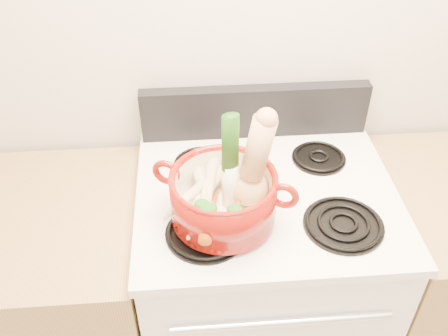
{
  "coord_description": "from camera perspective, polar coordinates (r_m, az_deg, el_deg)",
  "views": [
    {
      "loc": [
        -0.22,
        0.3,
        1.95
      ],
      "look_at": [
        -0.14,
        1.27,
        1.16
      ],
      "focal_mm": 40.0,
      "sensor_mm": 36.0,
      "label": 1
    }
  ],
  "objects": [
    {
      "name": "burner_back_left",
      "position": [
        1.59,
        -2.62,
        0.6
      ],
      "size": [
        0.17,
        0.17,
        0.02
      ],
      "primitive_type": "cylinder",
      "color": "black",
      "rests_on": "cooktop"
    },
    {
      "name": "burner_front_right",
      "position": [
        1.42,
        13.51,
        -6.18
      ],
      "size": [
        0.22,
        0.22,
        0.02
      ],
      "primitive_type": "cylinder",
      "color": "black",
      "rests_on": "cooktop"
    },
    {
      "name": "parsnip_1",
      "position": [
        1.36,
        -2.34,
        -3.22
      ],
      "size": [
        0.14,
        0.21,
        0.06
      ],
      "primitive_type": "cone",
      "rotation": [
        1.66,
        0.0,
        -0.49
      ],
      "color": "beige",
      "rests_on": "dutch_oven"
    },
    {
      "name": "carrot_2",
      "position": [
        1.32,
        1.49,
        -4.98
      ],
      "size": [
        0.06,
        0.17,
        0.04
      ],
      "primitive_type": "cone",
      "rotation": [
        1.66,
        0.0,
        -0.17
      ],
      "color": "#C14A09",
      "rests_on": "dutch_oven"
    },
    {
      "name": "parsnip_3",
      "position": [
        1.35,
        -4.52,
        -3.66
      ],
      "size": [
        0.14,
        0.14,
        0.05
      ],
      "primitive_type": "cone",
      "rotation": [
        1.66,
        0.0,
        -0.79
      ],
      "color": "beige",
      "rests_on": "dutch_oven"
    },
    {
      "name": "burner_front_left",
      "position": [
        1.36,
        -2.05,
        -7.27
      ],
      "size": [
        0.22,
        0.22,
        0.02
      ],
      "primitive_type": "cylinder",
      "color": "black",
      "rests_on": "cooktop"
    },
    {
      "name": "control_backsplash",
      "position": [
        1.68,
        3.57,
        6.48
      ],
      "size": [
        0.76,
        0.05,
        0.18
      ],
      "primitive_type": "cube",
      "color": "black",
      "rests_on": "cooktop"
    },
    {
      "name": "carrot_1",
      "position": [
        1.31,
        -2.05,
        -5.72
      ],
      "size": [
        0.05,
        0.17,
        0.05
      ],
      "primitive_type": "cone",
      "rotation": [
        1.66,
        0.0,
        -0.09
      ],
      "color": "#CF550A",
      "rests_on": "dutch_oven"
    },
    {
      "name": "ginger",
      "position": [
        1.42,
        1.44,
        -1.79
      ],
      "size": [
        0.1,
        0.09,
        0.04
      ],
      "primitive_type": "ellipsoid",
      "rotation": [
        0.0,
        0.0,
        -0.4
      ],
      "color": "#D4B282",
      "rests_on": "dutch_oven"
    },
    {
      "name": "dutch_oven",
      "position": [
        1.34,
        -0.07,
        -3.36
      ],
      "size": [
        0.37,
        0.37,
        0.14
      ],
      "primitive_type": "cylinder",
      "rotation": [
        0.0,
        0.0,
        -0.38
      ],
      "color": "maroon",
      "rests_on": "burner_front_left"
    },
    {
      "name": "burner_back_right",
      "position": [
        1.64,
        10.79,
        1.26
      ],
      "size": [
        0.17,
        0.17,
        0.02
      ],
      "primitive_type": "cylinder",
      "color": "black",
      "rests_on": "cooktop"
    },
    {
      "name": "parsnip_2",
      "position": [
        1.37,
        -2.12,
        -2.73
      ],
      "size": [
        0.09,
        0.2,
        0.06
      ],
      "primitive_type": "cone",
      "rotation": [
        1.66,
        0.0,
        0.23
      ],
      "color": "beige",
      "rests_on": "dutch_oven"
    },
    {
      "name": "pot_handle_left",
      "position": [
        1.36,
        -6.62,
        -0.49
      ],
      "size": [
        0.08,
        0.05,
        0.08
      ],
      "primitive_type": "torus",
      "rotation": [
        1.57,
        0.0,
        -0.38
      ],
      "color": "maroon",
      "rests_on": "dutch_oven"
    },
    {
      "name": "leek",
      "position": [
        1.29,
        0.71,
        0.8
      ],
      "size": [
        0.06,
        0.06,
        0.3
      ],
      "primitive_type": "cylinder",
      "rotation": [
        -0.0,
        0.0,
        0.33
      ],
      "color": "white",
      "rests_on": "dutch_oven"
    },
    {
      "name": "oven_handle",
      "position": [
        1.41,
        6.63,
        -17.13
      ],
      "size": [
        0.6,
        0.02,
        0.02
      ],
      "primitive_type": "cylinder",
      "rotation": [
        0.0,
        1.57,
        0.0
      ],
      "color": "silver",
      "rests_on": "stove_body"
    },
    {
      "name": "squash",
      "position": [
        1.31,
        3.24,
        0.65
      ],
      "size": [
        0.19,
        0.15,
        0.29
      ],
      "primitive_type": null,
      "rotation": [
        0.0,
        0.19,
        0.27
      ],
      "color": "tan",
      "rests_on": "dutch_oven"
    },
    {
      "name": "parsnip_5",
      "position": [
        1.34,
        -1.73,
        -2.77
      ],
      "size": [
        0.06,
        0.2,
        0.05
      ],
      "primitive_type": "cone",
      "rotation": [
        1.66,
        0.0,
        -0.14
      ],
      "color": "beige",
      "rests_on": "dutch_oven"
    },
    {
      "name": "stove_body",
      "position": [
        1.86,
        4.06,
        -13.94
      ],
      "size": [
        0.76,
        0.65,
        0.92
      ],
      "primitive_type": "cube",
      "color": "white",
      "rests_on": "floor"
    },
    {
      "name": "pot_handle_right",
      "position": [
        1.28,
        6.85,
        -3.18
      ],
      "size": [
        0.08,
        0.05,
        0.08
      ],
      "primitive_type": "torus",
      "rotation": [
        1.57,
        0.0,
        -0.38
      ],
      "color": "maroon",
      "rests_on": "dutch_oven"
    },
    {
      "name": "wall_back",
      "position": [
        1.6,
        3.71,
        15.3
      ],
      "size": [
        3.5,
        0.02,
        2.6
      ],
      "primitive_type": "cube",
      "color": "beige",
      "rests_on": "floor"
    },
    {
      "name": "parsnip_4",
      "position": [
        1.36,
        -2.02,
        -2.3
      ],
      "size": [
        0.1,
        0.22,
        0.06
      ],
      "primitive_type": "cone",
      "rotation": [
        1.66,
        0.0,
        -0.28
      ],
      "color": "beige",
      "rests_on": "dutch_oven"
    },
    {
      "name": "cooktop",
      "position": [
        1.51,
        4.87,
        -3.06
      ],
      "size": [
        0.78,
        0.67,
        0.03
      ],
      "primitive_type": "cube",
      "color": "white",
      "rests_on": "stove_body"
    },
    {
      "name": "parsnip_0",
      "position": [
        1.36,
        -3.0,
        -3.82
      ],
      "size": [
        0.11,
        0.25,
        0.07
      ],
      "primitive_type": "cone",
      "rotation": [
        1.66,
        0.0,
        -0.25
      ],
      "color": "beige",
      "rests_on": "dutch_oven"
    },
    {
      "name": "carrot_0",
      "position": [
        1.34,
        -1.55,
        -4.91
      ],
      "size": [
        0.08,
        0.15,
        0.04
      ],
      "primitive_type": "cone",
      "rotation": [
        1.66,
        0.0,
        -0.33
      ],
      "color": "#C53909",
      "rests_on": "dutch_oven"
    }
  ]
}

